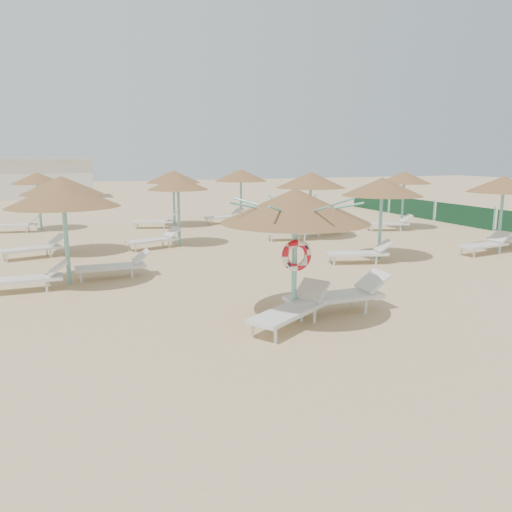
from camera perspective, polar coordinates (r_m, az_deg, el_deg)
name	(u,v)px	position (r m, az deg, el deg)	size (l,w,h in m)	color
ground	(289,319)	(10.59, 3.80, -7.24)	(120.00, 120.00, 0.00)	tan
main_palapa	(295,206)	(10.14, 4.50, 5.68)	(3.05, 3.05, 2.73)	#69B7B4
lounger_main_a	(293,308)	(10.08, 4.20, -5.99)	(2.16, 1.69, 0.78)	silver
lounger_main_b	(341,294)	(11.07, 9.64, -4.35)	(2.33, 0.73, 0.85)	silver
palapa_field	(238,183)	(19.74, -2.11, 8.29)	(20.01, 13.83, 2.72)	#69B7B4
service_hut	(39,178)	(44.17, -23.53, 8.23)	(8.40, 4.40, 3.25)	silver
windbreak_fence	(464,215)	(26.53, 22.67, 4.30)	(0.08, 19.84, 1.10)	#1B5128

